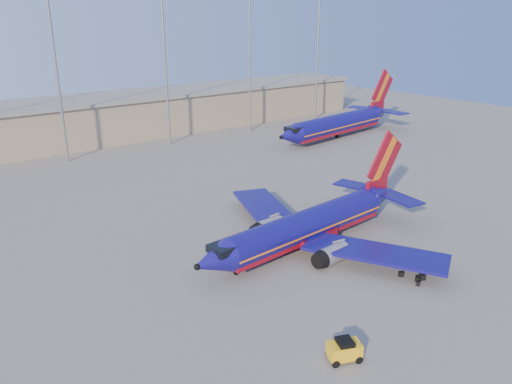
# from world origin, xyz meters

# --- Properties ---
(ground) EXTENTS (220.00, 220.00, 0.00)m
(ground) POSITION_xyz_m (0.00, 0.00, 0.00)
(ground) COLOR slate
(ground) RESTS_ON ground
(terminal_building) EXTENTS (122.00, 16.00, 8.50)m
(terminal_building) POSITION_xyz_m (10.00, 58.00, 4.32)
(terminal_building) COLOR gray
(terminal_building) RESTS_ON ground
(light_mast_row) EXTENTS (101.60, 1.60, 28.65)m
(light_mast_row) POSITION_xyz_m (5.00, 46.00, 17.55)
(light_mast_row) COLOR gray
(light_mast_row) RESTS_ON ground
(aircraft_main) EXTENTS (31.65, 30.40, 10.71)m
(aircraft_main) POSITION_xyz_m (4.60, -4.19, 2.29)
(aircraft_main) COLOR navy
(aircraft_main) RESTS_ON ground
(aircraft_second) EXTENTS (37.69, 14.61, 12.78)m
(aircraft_second) POSITION_xyz_m (45.61, 29.30, 2.93)
(aircraft_second) COLOR navy
(aircraft_second) RESTS_ON ground
(baggage_tug) EXTENTS (2.76, 2.28, 1.71)m
(baggage_tug) POSITION_xyz_m (-7.44, -19.92, 0.89)
(baggage_tug) COLOR #EDAE15
(baggage_tug) RESTS_ON ground
(luggage_pile) EXTENTS (2.58, 2.57, 0.54)m
(luggage_pile) POSITION_xyz_m (6.86, -16.21, 0.24)
(luggage_pile) COLOR black
(luggage_pile) RESTS_ON ground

